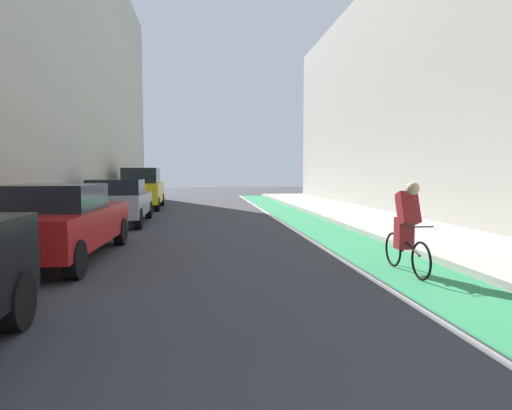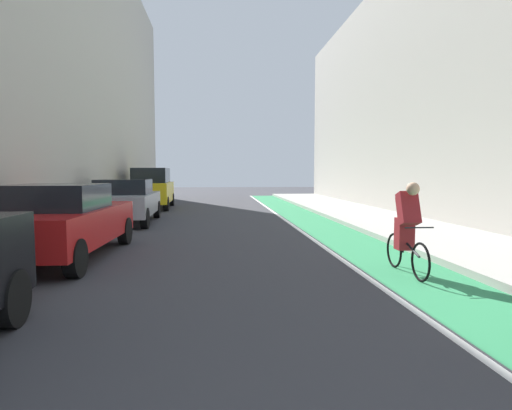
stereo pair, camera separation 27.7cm
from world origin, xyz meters
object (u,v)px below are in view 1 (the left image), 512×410
at_px(parked_sedan_red, 57,221).
at_px(cyclist_mid, 406,225).
at_px(parked_suv_yellow_cab, 142,188).
at_px(parked_sedan_silver, 118,201).

bearing_deg(parked_sedan_red, cyclist_mid, -16.27).
height_order(parked_suv_yellow_cab, cyclist_mid, parked_suv_yellow_cab).
distance_m(parked_sedan_red, parked_suv_yellow_cab, 12.21).
distance_m(parked_sedan_red, parked_sedan_silver, 6.13).
bearing_deg(cyclist_mid, parked_sedan_red, 163.73).
xyz_separation_m(parked_sedan_red, parked_sedan_silver, (0.00, 6.13, -0.00)).
relative_size(parked_sedan_red, parked_suv_yellow_cab, 1.01).
xyz_separation_m(parked_suv_yellow_cab, cyclist_mid, (6.45, -14.09, -0.17)).
bearing_deg(cyclist_mid, parked_suv_yellow_cab, 114.59).
relative_size(parked_suv_yellow_cab, cyclist_mid, 2.63).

